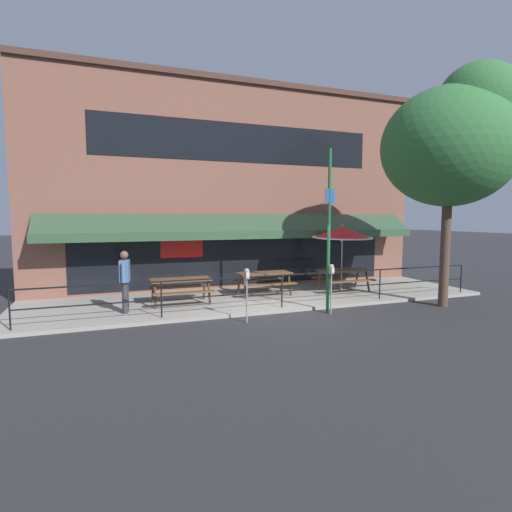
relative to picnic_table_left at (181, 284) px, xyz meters
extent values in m
plane|color=#2D2D30|center=(2.68, -1.82, -0.71)|extent=(120.00, 120.00, 0.00)
cube|color=#9E998E|center=(2.68, 0.18, -0.66)|extent=(15.00, 4.00, 0.10)
cube|color=brown|center=(2.68, 2.43, 3.07)|extent=(15.00, 0.50, 7.56)
cube|color=black|center=(2.68, 2.17, 4.74)|extent=(10.50, 0.02, 1.40)
cube|color=#4C3027|center=(2.68, 2.37, 6.96)|extent=(15.00, 0.62, 0.20)
cube|color=black|center=(2.68, 2.16, 0.64)|extent=(12.00, 0.02, 2.30)
cube|color=red|center=(0.43, 2.15, 0.94)|extent=(1.50, 0.02, 0.70)
cube|color=#335138|center=(2.68, 1.63, 1.79)|extent=(13.80, 0.92, 0.70)
cube|color=#335138|center=(2.68, 1.12, 1.39)|extent=(13.80, 0.08, 0.28)
cube|color=black|center=(6.80, 2.04, 1.32)|extent=(0.04, 0.28, 0.04)
cube|color=black|center=(6.80, 1.90, 1.14)|extent=(0.18, 0.18, 0.28)
cube|color=beige|center=(6.80, 1.90, 1.14)|extent=(0.13, 0.19, 0.20)
cylinder|color=black|center=(-4.22, -1.52, -0.13)|extent=(0.04, 0.04, 0.95)
cylinder|color=black|center=(-0.77, -1.52, -0.13)|extent=(0.04, 0.04, 0.95)
cylinder|color=black|center=(2.68, -1.52, -0.13)|extent=(0.04, 0.04, 0.95)
cylinder|color=black|center=(6.13, -1.52, -0.13)|extent=(0.04, 0.04, 0.95)
cylinder|color=black|center=(9.58, -1.52, -0.13)|extent=(0.04, 0.04, 0.95)
cube|color=black|center=(2.68, -1.52, 0.34)|extent=(13.80, 0.04, 0.04)
cube|color=black|center=(2.68, -1.52, -0.13)|extent=(13.80, 0.03, 0.03)
cube|color=brown|center=(0.00, 0.00, 0.13)|extent=(1.80, 0.80, 0.05)
cube|color=brown|center=(0.00, -0.58, -0.17)|extent=(1.80, 0.26, 0.04)
cube|color=brown|center=(0.00, 0.58, -0.17)|extent=(1.80, 0.26, 0.04)
cylinder|color=#48311E|center=(0.80, -0.32, -0.24)|extent=(0.07, 0.30, 0.73)
cylinder|color=#48311E|center=(0.80, 0.32, -0.24)|extent=(0.07, 0.30, 0.73)
cylinder|color=#48311E|center=(-0.80, -0.32, -0.24)|extent=(0.07, 0.30, 0.73)
cylinder|color=#48311E|center=(-0.80, 0.32, -0.24)|extent=(0.07, 0.30, 0.73)
cube|color=brown|center=(2.90, 0.42, 0.13)|extent=(1.80, 0.80, 0.05)
cube|color=brown|center=(2.90, -0.16, -0.17)|extent=(1.80, 0.26, 0.04)
cube|color=brown|center=(2.90, 1.00, -0.17)|extent=(1.80, 0.26, 0.04)
cylinder|color=#48311E|center=(3.70, 0.11, -0.24)|extent=(0.07, 0.30, 0.73)
cylinder|color=#48311E|center=(3.70, 0.74, -0.24)|extent=(0.07, 0.30, 0.73)
cylinder|color=#48311E|center=(2.10, 0.11, -0.24)|extent=(0.07, 0.30, 0.73)
cylinder|color=#48311E|center=(2.10, 0.74, -0.24)|extent=(0.07, 0.30, 0.73)
cube|color=brown|center=(5.80, 0.10, 0.13)|extent=(1.80, 0.80, 0.05)
cube|color=brown|center=(5.80, -0.48, -0.17)|extent=(1.80, 0.26, 0.04)
cube|color=brown|center=(5.80, 0.68, -0.17)|extent=(1.80, 0.26, 0.04)
cylinder|color=#48311E|center=(6.60, -0.22, -0.24)|extent=(0.07, 0.30, 0.73)
cylinder|color=#48311E|center=(6.60, 0.41, -0.24)|extent=(0.07, 0.30, 0.73)
cylinder|color=#48311E|center=(5.00, -0.22, -0.24)|extent=(0.07, 0.30, 0.73)
cylinder|color=#48311E|center=(5.00, 0.41, -0.24)|extent=(0.07, 0.30, 0.73)
cylinder|color=#B7B2A8|center=(5.80, 0.21, 0.54)|extent=(0.04, 0.04, 2.30)
cone|color=red|center=(5.80, 0.21, 1.49)|extent=(2.10, 2.11, 0.46)
cylinder|color=white|center=(5.80, 0.21, 1.30)|extent=(2.14, 2.14, 0.10)
sphere|color=#B7B2A8|center=(5.80, 0.21, 1.73)|extent=(0.07, 0.07, 0.07)
cylinder|color=#333338|center=(-1.61, -0.53, -0.18)|extent=(0.15, 0.15, 0.86)
cylinder|color=#333338|center=(-1.65, -0.73, -0.18)|extent=(0.15, 0.15, 0.86)
cube|color=#4C709E|center=(-1.63, -0.63, 0.55)|extent=(0.31, 0.44, 0.60)
cylinder|color=#4C709E|center=(-1.58, -0.37, 0.52)|extent=(0.10, 0.10, 0.54)
cylinder|color=#4C709E|center=(-1.68, -0.88, 0.52)|extent=(0.10, 0.10, 0.54)
sphere|color=brown|center=(-1.63, -0.63, 0.99)|extent=(0.22, 0.22, 0.22)
cylinder|color=gray|center=(1.27, -2.45, -0.13)|extent=(0.04, 0.04, 1.15)
cylinder|color=gray|center=(1.27, -2.45, 0.54)|extent=(0.15, 0.15, 0.20)
sphere|color=gray|center=(1.27, -2.45, 0.64)|extent=(0.14, 0.14, 0.14)
cube|color=silver|center=(1.27, -2.53, 0.55)|extent=(0.08, 0.01, 0.13)
cylinder|color=gray|center=(3.79, -2.41, -0.13)|extent=(0.04, 0.04, 1.15)
cylinder|color=gray|center=(3.79, -2.41, 0.54)|extent=(0.15, 0.15, 0.20)
sphere|color=gray|center=(3.79, -2.41, 0.64)|extent=(0.14, 0.14, 0.14)
cube|color=silver|center=(3.79, -2.49, 0.55)|extent=(0.08, 0.01, 0.13)
cylinder|color=#1E6033|center=(3.76, -2.27, 1.59)|extent=(0.09, 0.09, 4.60)
cube|color=blue|center=(3.76, -2.29, 2.61)|extent=(0.28, 0.02, 0.40)
cylinder|color=brown|center=(7.55, -2.72, 1.02)|extent=(0.28, 0.28, 3.45)
ellipsoid|color=#337038|center=(7.55, -2.72, 4.08)|extent=(4.11, 3.70, 3.49)
ellipsoid|color=#337038|center=(8.17, -3.13, 5.32)|extent=(2.47, 2.26, 2.26)
camera|label=1|loc=(-2.04, -12.00, 2.01)|focal=28.00mm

